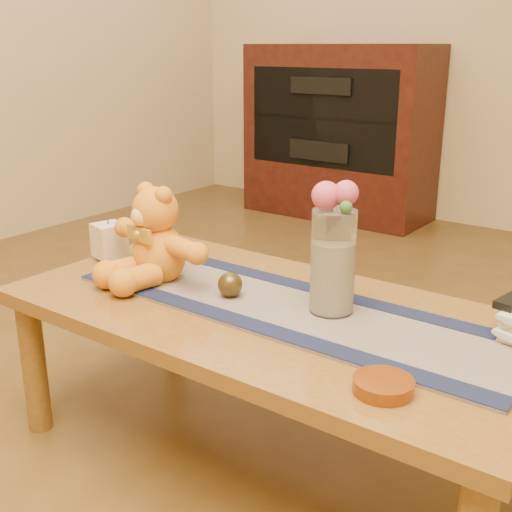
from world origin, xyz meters
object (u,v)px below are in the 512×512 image
Objects in this scene: teddy_bear at (158,234)px; amber_dish at (383,386)px; pillar_candle at (109,240)px; glass_vase at (333,262)px; bronze_ball at (230,285)px.

amber_dish is (0.79, -0.20, -0.12)m from teddy_bear.
teddy_bear is at bearing -9.67° from pillar_candle.
teddy_bear is at bearing -171.54° from glass_vase.
pillar_candle is at bearing 175.48° from bronze_ball.
glass_vase is (0.78, 0.03, 0.08)m from pillar_candle.
bronze_ball is 0.55× the size of amber_dish.
glass_vase is at bearing 18.78° from teddy_bear.
teddy_bear is 3.15× the size of amber_dish.
pillar_candle reaches higher than bronze_ball.
pillar_candle is 0.41× the size of glass_vase.
pillar_candle is 0.52m from bronze_ball.
glass_vase reaches higher than pillar_candle.
pillar_candle reaches higher than amber_dish.
teddy_bear is at bearing 166.11° from amber_dish.
pillar_candle is 1.59× the size of bronze_ball.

